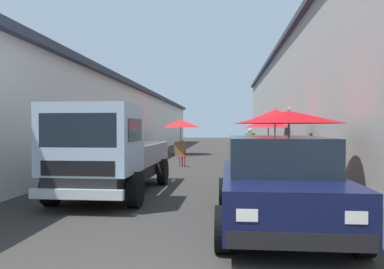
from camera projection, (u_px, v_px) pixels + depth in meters
The scene contains 12 objects.
ground at pixel (206, 165), 15.81m from camera, with size 90.00×90.00×0.00m, color #33302D.
building_left_whitewash at pixel (59, 120), 18.67m from camera, with size 49.80×7.50×3.93m.
building_right_concrete at pixel (369, 93), 17.33m from camera, with size 49.80×7.50×6.42m.
fruit_stall_near_right at pixel (269, 127), 19.11m from camera, with size 2.49×2.49×2.18m.
fruit_stall_near_left at pixel (181, 127), 22.11m from camera, with size 2.35×2.35×2.16m.
fruit_stall_mid_lane at pixel (288, 128), 9.03m from camera, with size 2.64×2.64×2.09m.
fruit_stall_far_right at pixel (275, 122), 13.84m from camera, with size 2.35×2.35×2.37m.
hatchback_car at pixel (277, 181), 6.04m from camera, with size 3.92×1.94×1.45m.
delivery_truck at pixel (104, 153), 8.20m from camera, with size 4.94×2.02×2.08m.
vendor_by_crates at pixel (250, 142), 17.74m from camera, with size 0.48×0.46×1.57m.
parked_scooter at pixel (272, 153), 16.93m from camera, with size 1.68×0.49×1.14m.
plastic_stool at pixel (182, 159), 15.28m from camera, with size 0.30×0.30×0.43m.
Camera 1 is at (-2.27, -0.80, 1.60)m, focal length 34.85 mm.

